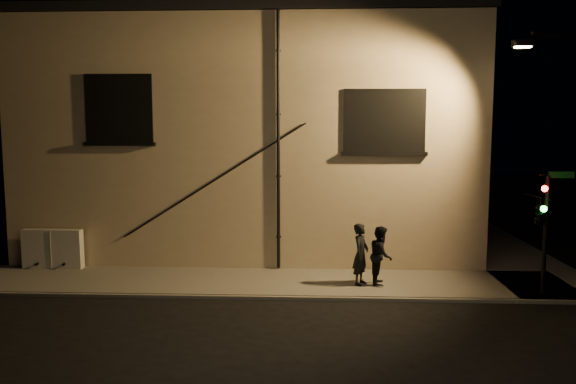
{
  "coord_description": "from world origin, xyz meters",
  "views": [
    {
      "loc": [
        -0.65,
        -15.2,
        4.76
      ],
      "look_at": [
        -1.44,
        1.8,
        2.81
      ],
      "focal_mm": 35.0,
      "sensor_mm": 36.0,
      "label": 1
    }
  ],
  "objects_px": {
    "pedestrian_b": "(381,255)",
    "utility_cabinet": "(53,249)",
    "pedestrian_a": "(361,254)",
    "traffic_signal": "(541,213)"
  },
  "relations": [
    {
      "from": "pedestrian_b",
      "to": "traffic_signal",
      "type": "bearing_deg",
      "value": -94.19
    },
    {
      "from": "utility_cabinet",
      "to": "pedestrian_a",
      "type": "bearing_deg",
      "value": -8.45
    },
    {
      "from": "pedestrian_a",
      "to": "pedestrian_b",
      "type": "relative_size",
      "value": 1.05
    },
    {
      "from": "pedestrian_a",
      "to": "traffic_signal",
      "type": "height_order",
      "value": "traffic_signal"
    },
    {
      "from": "traffic_signal",
      "to": "utility_cabinet",
      "type": "bearing_deg",
      "value": 171.03
    },
    {
      "from": "utility_cabinet",
      "to": "pedestrian_a",
      "type": "relative_size",
      "value": 1.08
    },
    {
      "from": "utility_cabinet",
      "to": "pedestrian_b",
      "type": "height_order",
      "value": "pedestrian_b"
    },
    {
      "from": "pedestrian_b",
      "to": "utility_cabinet",
      "type": "bearing_deg",
      "value": 90.77
    },
    {
      "from": "pedestrian_a",
      "to": "pedestrian_b",
      "type": "distance_m",
      "value": 0.62
    },
    {
      "from": "pedestrian_b",
      "to": "pedestrian_a",
      "type": "bearing_deg",
      "value": 106.02
    }
  ]
}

